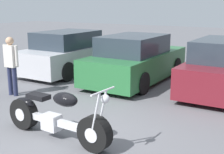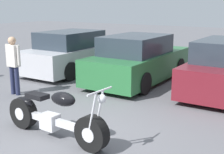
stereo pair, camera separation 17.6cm
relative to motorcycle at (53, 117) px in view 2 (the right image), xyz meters
name	(u,v)px [view 2 (the right image)]	position (x,y,z in m)	size (l,w,h in m)	color
ground_plane	(65,141)	(0.28, -0.02, -0.41)	(60.00, 60.00, 0.00)	slate
motorcycle	(53,117)	(0.00, 0.00, 0.00)	(2.40, 0.62, 1.10)	black
parked_car_silver	(74,53)	(-3.44, 4.81, 0.28)	(1.86, 4.27, 1.49)	#BCBCC1
parked_car_green	(139,60)	(-0.71, 4.70, 0.28)	(1.86, 4.27, 1.49)	#286B38
person_standing	(13,61)	(-2.85, 1.55, 0.53)	(0.52, 0.21, 1.59)	#232847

